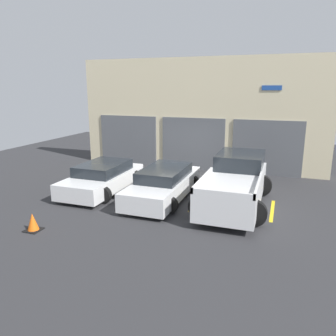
{
  "coord_description": "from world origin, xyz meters",
  "views": [
    {
      "loc": [
        4.26,
        -13.47,
        4.24
      ],
      "look_at": [
        0.0,
        -1.49,
        1.1
      ],
      "focal_mm": 35.0,
      "sensor_mm": 36.0,
      "label": 1
    }
  ],
  "objects_px": {
    "pickup_truck": "(235,183)",
    "sedan_side": "(164,184)",
    "traffic_cone": "(33,223)",
    "sedan_white": "(103,178)"
  },
  "relations": [
    {
      "from": "sedan_side",
      "to": "traffic_cone",
      "type": "distance_m",
      "value": 4.99
    },
    {
      "from": "pickup_truck",
      "to": "sedan_white",
      "type": "distance_m",
      "value": 5.47
    },
    {
      "from": "pickup_truck",
      "to": "traffic_cone",
      "type": "distance_m",
      "value": 7.02
    },
    {
      "from": "pickup_truck",
      "to": "sedan_side",
      "type": "relative_size",
      "value": 1.07
    },
    {
      "from": "pickup_truck",
      "to": "sedan_side",
      "type": "distance_m",
      "value": 2.75
    },
    {
      "from": "pickup_truck",
      "to": "traffic_cone",
      "type": "height_order",
      "value": "pickup_truck"
    },
    {
      "from": "pickup_truck",
      "to": "sedan_side",
      "type": "bearing_deg",
      "value": -175.26
    },
    {
      "from": "sedan_side",
      "to": "pickup_truck",
      "type": "bearing_deg",
      "value": 4.74
    },
    {
      "from": "pickup_truck",
      "to": "traffic_cone",
      "type": "xyz_separation_m",
      "value": [
        -5.43,
        -4.41,
        -0.58
      ]
    },
    {
      "from": "sedan_side",
      "to": "traffic_cone",
      "type": "relative_size",
      "value": 8.6
    }
  ]
}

